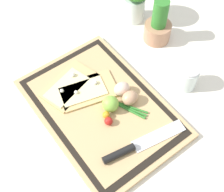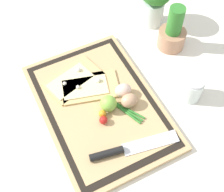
{
  "view_description": "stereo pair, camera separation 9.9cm",
  "coord_description": "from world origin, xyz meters",
  "px_view_note": "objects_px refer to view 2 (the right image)",
  "views": [
    {
      "loc": [
        0.44,
        -0.29,
        0.86
      ],
      "look_at": [
        0.0,
        0.04,
        0.04
      ],
      "focal_mm": 50.0,
      "sensor_mm": 36.0,
      "label": 1
    },
    {
      "loc": [
        0.49,
        -0.2,
        0.86
      ],
      "look_at": [
        0.0,
        0.04,
        0.04
      ],
      "focal_mm": 50.0,
      "sensor_mm": 36.0,
      "label": 2
    }
  ],
  "objects_px": {
    "herb_pot": "(173,33)",
    "sauce_jar": "(192,89)",
    "knife": "(120,150)",
    "pizza_slice_near": "(73,80)",
    "lime": "(108,103)",
    "cherry_tomato_yellow": "(102,114)",
    "egg_brown": "(129,101)",
    "pizza_slice_far": "(89,87)",
    "egg_pink": "(122,90)",
    "cherry_tomato_red": "(103,120)"
  },
  "relations": [
    {
      "from": "knife",
      "to": "sauce_jar",
      "type": "height_order",
      "value": "sauce_jar"
    },
    {
      "from": "pizza_slice_far",
      "to": "sauce_jar",
      "type": "relative_size",
      "value": 2.3
    },
    {
      "from": "cherry_tomato_red",
      "to": "cherry_tomato_yellow",
      "type": "distance_m",
      "value": 0.02
    },
    {
      "from": "egg_brown",
      "to": "sauce_jar",
      "type": "height_order",
      "value": "sauce_jar"
    },
    {
      "from": "egg_pink",
      "to": "herb_pot",
      "type": "height_order",
      "value": "herb_pot"
    },
    {
      "from": "knife",
      "to": "cherry_tomato_red",
      "type": "relative_size",
      "value": 10.33
    },
    {
      "from": "egg_pink",
      "to": "pizza_slice_far",
      "type": "bearing_deg",
      "value": -128.0
    },
    {
      "from": "egg_pink",
      "to": "herb_pot",
      "type": "xyz_separation_m",
      "value": [
        -0.13,
        0.27,
        0.02
      ]
    },
    {
      "from": "pizza_slice_near",
      "to": "cherry_tomato_red",
      "type": "height_order",
      "value": "cherry_tomato_red"
    },
    {
      "from": "egg_pink",
      "to": "lime",
      "type": "height_order",
      "value": "lime"
    },
    {
      "from": "egg_brown",
      "to": "cherry_tomato_red",
      "type": "height_order",
      "value": "egg_brown"
    },
    {
      "from": "pizza_slice_near",
      "to": "egg_brown",
      "type": "relative_size",
      "value": 3.85
    },
    {
      "from": "knife",
      "to": "cherry_tomato_yellow",
      "type": "distance_m",
      "value": 0.13
    },
    {
      "from": "cherry_tomato_yellow",
      "to": "herb_pot",
      "type": "distance_m",
      "value": 0.4
    },
    {
      "from": "knife",
      "to": "cherry_tomato_yellow",
      "type": "xyz_separation_m",
      "value": [
        -0.13,
        0.01,
        0.0
      ]
    },
    {
      "from": "sauce_jar",
      "to": "knife",
      "type": "bearing_deg",
      "value": -74.94
    },
    {
      "from": "cherry_tomato_yellow",
      "to": "knife",
      "type": "bearing_deg",
      "value": -3.19
    },
    {
      "from": "herb_pot",
      "to": "sauce_jar",
      "type": "height_order",
      "value": "herb_pot"
    },
    {
      "from": "cherry_tomato_yellow",
      "to": "herb_pot",
      "type": "xyz_separation_m",
      "value": [
        -0.17,
        0.36,
        0.03
      ]
    },
    {
      "from": "egg_brown",
      "to": "herb_pot",
      "type": "relative_size",
      "value": 0.31
    },
    {
      "from": "knife",
      "to": "egg_pink",
      "type": "relative_size",
      "value": 4.96
    },
    {
      "from": "egg_brown",
      "to": "egg_pink",
      "type": "bearing_deg",
      "value": 178.67
    },
    {
      "from": "knife",
      "to": "lime",
      "type": "distance_m",
      "value": 0.15
    },
    {
      "from": "egg_brown",
      "to": "lime",
      "type": "xyz_separation_m",
      "value": [
        -0.02,
        -0.06,
        0.0
      ]
    },
    {
      "from": "cherry_tomato_yellow",
      "to": "herb_pot",
      "type": "relative_size",
      "value": 0.13
    },
    {
      "from": "herb_pot",
      "to": "knife",
      "type": "bearing_deg",
      "value": -50.58
    },
    {
      "from": "egg_pink",
      "to": "cherry_tomato_yellow",
      "type": "bearing_deg",
      "value": -63.7
    },
    {
      "from": "pizza_slice_near",
      "to": "lime",
      "type": "distance_m",
      "value": 0.16
    },
    {
      "from": "lime",
      "to": "cherry_tomato_red",
      "type": "height_order",
      "value": "lime"
    },
    {
      "from": "knife",
      "to": "egg_pink",
      "type": "xyz_separation_m",
      "value": [
        -0.18,
        0.1,
        0.01
      ]
    },
    {
      "from": "cherry_tomato_yellow",
      "to": "herb_pot",
      "type": "bearing_deg",
      "value": 115.47
    },
    {
      "from": "pizza_slice_near",
      "to": "herb_pot",
      "type": "xyz_separation_m",
      "value": [
        -0.0,
        0.39,
        0.04
      ]
    },
    {
      "from": "egg_brown",
      "to": "pizza_slice_far",
      "type": "bearing_deg",
      "value": -142.79
    },
    {
      "from": "cherry_tomato_red",
      "to": "knife",
      "type": "bearing_deg",
      "value": 0.07
    },
    {
      "from": "knife",
      "to": "egg_brown",
      "type": "height_order",
      "value": "egg_brown"
    },
    {
      "from": "herb_pot",
      "to": "sauce_jar",
      "type": "xyz_separation_m",
      "value": [
        0.22,
        -0.07,
        -0.02
      ]
    },
    {
      "from": "pizza_slice_near",
      "to": "lime",
      "type": "bearing_deg",
      "value": 21.35
    },
    {
      "from": "pizza_slice_far",
      "to": "cherry_tomato_red",
      "type": "xyz_separation_m",
      "value": [
        0.14,
        -0.01,
        0.01
      ]
    },
    {
      "from": "lime",
      "to": "herb_pot",
      "type": "distance_m",
      "value": 0.37
    },
    {
      "from": "knife",
      "to": "cherry_tomato_red",
      "type": "bearing_deg",
      "value": -179.93
    },
    {
      "from": "pizza_slice_near",
      "to": "cherry_tomato_red",
      "type": "bearing_deg",
      "value": 6.58
    },
    {
      "from": "knife",
      "to": "herb_pot",
      "type": "xyz_separation_m",
      "value": [
        -0.3,
        0.37,
        0.03
      ]
    },
    {
      "from": "pizza_slice_near",
      "to": "lime",
      "type": "xyz_separation_m",
      "value": [
        0.15,
        0.06,
        0.02
      ]
    },
    {
      "from": "pizza_slice_near",
      "to": "herb_pot",
      "type": "relative_size",
      "value": 1.2
    },
    {
      "from": "pizza_slice_far",
      "to": "egg_pink",
      "type": "distance_m",
      "value": 0.11
    },
    {
      "from": "egg_brown",
      "to": "sauce_jar",
      "type": "xyz_separation_m",
      "value": [
        0.05,
        0.2,
        -0.0
      ]
    },
    {
      "from": "egg_pink",
      "to": "cherry_tomato_yellow",
      "type": "xyz_separation_m",
      "value": [
        0.05,
        -0.09,
        -0.01
      ]
    },
    {
      "from": "knife",
      "to": "egg_brown",
      "type": "bearing_deg",
      "value": 142.66
    },
    {
      "from": "cherry_tomato_yellow",
      "to": "herb_pot",
      "type": "height_order",
      "value": "herb_pot"
    },
    {
      "from": "lime",
      "to": "cherry_tomato_yellow",
      "type": "height_order",
      "value": "lime"
    }
  ]
}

